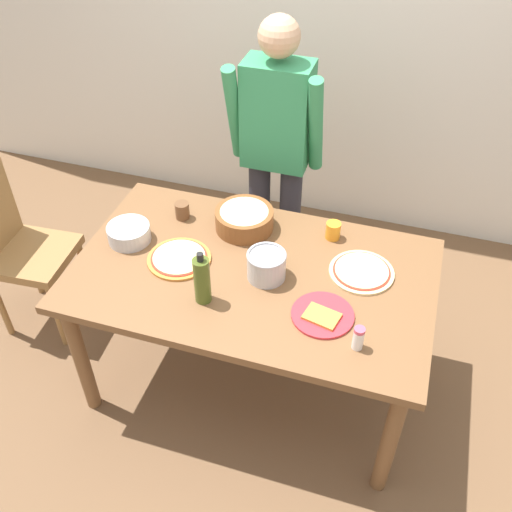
{
  "coord_description": "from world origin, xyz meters",
  "views": [
    {
      "loc": [
        0.58,
        -1.8,
        2.52
      ],
      "look_at": [
        0.0,
        0.05,
        0.81
      ],
      "focal_mm": 40.81,
      "sensor_mm": 36.0,
      "label": 1
    }
  ],
  "objects_px": {
    "plate_with_slice": "(322,315)",
    "steel_pot": "(266,265)",
    "person_cook": "(276,148)",
    "olive_oil_bottle": "(202,280)",
    "chair_wooden_left": "(18,244)",
    "popcorn_bowl": "(244,218)",
    "dining_table": "(253,286)",
    "cup_small_brown": "(182,211)",
    "pizza_cooked_on_tray": "(179,258)",
    "mixing_bowl_steel": "(129,233)",
    "cup_orange": "(333,230)",
    "pizza_raw_on_board": "(362,272)",
    "salt_shaker": "(358,338)"
  },
  "relations": [
    {
      "from": "plate_with_slice",
      "to": "popcorn_bowl",
      "type": "bearing_deg",
      "value": 136.8
    },
    {
      "from": "person_cook",
      "to": "pizza_raw_on_board",
      "type": "distance_m",
      "value": 0.86
    },
    {
      "from": "person_cook",
      "to": "cup_small_brown",
      "type": "distance_m",
      "value": 0.61
    },
    {
      "from": "plate_with_slice",
      "to": "steel_pot",
      "type": "xyz_separation_m",
      "value": [
        -0.29,
        0.16,
        0.06
      ]
    },
    {
      "from": "steel_pot",
      "to": "cup_small_brown",
      "type": "distance_m",
      "value": 0.59
    },
    {
      "from": "pizza_cooked_on_tray",
      "to": "popcorn_bowl",
      "type": "height_order",
      "value": "popcorn_bowl"
    },
    {
      "from": "pizza_raw_on_board",
      "to": "steel_pot",
      "type": "distance_m",
      "value": 0.43
    },
    {
      "from": "popcorn_bowl",
      "to": "steel_pot",
      "type": "relative_size",
      "value": 1.61
    },
    {
      "from": "chair_wooden_left",
      "to": "mixing_bowl_steel",
      "type": "distance_m",
      "value": 0.75
    },
    {
      "from": "pizza_raw_on_board",
      "to": "pizza_cooked_on_tray",
      "type": "xyz_separation_m",
      "value": [
        -0.81,
        -0.16,
        0.0
      ]
    },
    {
      "from": "person_cook",
      "to": "olive_oil_bottle",
      "type": "xyz_separation_m",
      "value": [
        -0.03,
        -0.98,
        -0.07
      ]
    },
    {
      "from": "salt_shaker",
      "to": "olive_oil_bottle",
      "type": "bearing_deg",
      "value": 174.58
    },
    {
      "from": "plate_with_slice",
      "to": "steel_pot",
      "type": "relative_size",
      "value": 1.5
    },
    {
      "from": "pizza_raw_on_board",
      "to": "mixing_bowl_steel",
      "type": "bearing_deg",
      "value": -174.82
    },
    {
      "from": "cup_small_brown",
      "to": "popcorn_bowl",
      "type": "bearing_deg",
      "value": 2.69
    },
    {
      "from": "pizza_cooked_on_tray",
      "to": "popcorn_bowl",
      "type": "distance_m",
      "value": 0.38
    },
    {
      "from": "olive_oil_bottle",
      "to": "cup_small_brown",
      "type": "relative_size",
      "value": 3.01
    },
    {
      "from": "olive_oil_bottle",
      "to": "person_cook",
      "type": "bearing_deg",
      "value": 88.09
    },
    {
      "from": "dining_table",
      "to": "plate_with_slice",
      "type": "distance_m",
      "value": 0.41
    },
    {
      "from": "popcorn_bowl",
      "to": "mixing_bowl_steel",
      "type": "xyz_separation_m",
      "value": [
        -0.49,
        -0.25,
        -0.02
      ]
    },
    {
      "from": "chair_wooden_left",
      "to": "cup_orange",
      "type": "relative_size",
      "value": 11.18
    },
    {
      "from": "plate_with_slice",
      "to": "salt_shaker",
      "type": "bearing_deg",
      "value": -35.7
    },
    {
      "from": "chair_wooden_left",
      "to": "popcorn_bowl",
      "type": "distance_m",
      "value": 1.24
    },
    {
      "from": "popcorn_bowl",
      "to": "cup_orange",
      "type": "height_order",
      "value": "popcorn_bowl"
    },
    {
      "from": "pizza_cooked_on_tray",
      "to": "mixing_bowl_steel",
      "type": "height_order",
      "value": "mixing_bowl_steel"
    },
    {
      "from": "olive_oil_bottle",
      "to": "steel_pot",
      "type": "xyz_separation_m",
      "value": [
        0.21,
        0.22,
        -0.05
      ]
    },
    {
      "from": "olive_oil_bottle",
      "to": "cup_orange",
      "type": "height_order",
      "value": "olive_oil_bottle"
    },
    {
      "from": "pizza_raw_on_board",
      "to": "cup_small_brown",
      "type": "bearing_deg",
      "value": 171.48
    },
    {
      "from": "person_cook",
      "to": "pizza_cooked_on_tray",
      "type": "height_order",
      "value": "person_cook"
    },
    {
      "from": "cup_small_brown",
      "to": "pizza_cooked_on_tray",
      "type": "bearing_deg",
      "value": -70.18
    },
    {
      "from": "olive_oil_bottle",
      "to": "dining_table",
      "type": "bearing_deg",
      "value": 57.3
    },
    {
      "from": "plate_with_slice",
      "to": "popcorn_bowl",
      "type": "relative_size",
      "value": 0.93
    },
    {
      "from": "plate_with_slice",
      "to": "steel_pot",
      "type": "height_order",
      "value": "steel_pot"
    },
    {
      "from": "chair_wooden_left",
      "to": "plate_with_slice",
      "type": "distance_m",
      "value": 1.71
    },
    {
      "from": "person_cook",
      "to": "steel_pot",
      "type": "xyz_separation_m",
      "value": [
        0.18,
        -0.77,
        -0.11
      ]
    },
    {
      "from": "pizza_raw_on_board",
      "to": "salt_shaker",
      "type": "relative_size",
      "value": 2.72
    },
    {
      "from": "person_cook",
      "to": "olive_oil_bottle",
      "type": "relative_size",
      "value": 6.33
    },
    {
      "from": "pizza_cooked_on_tray",
      "to": "plate_with_slice",
      "type": "xyz_separation_m",
      "value": [
        0.7,
        -0.15,
        -0.0
      ]
    },
    {
      "from": "mixing_bowl_steel",
      "to": "person_cook",
      "type": "bearing_deg",
      "value": 54.81
    },
    {
      "from": "olive_oil_bottle",
      "to": "cup_orange",
      "type": "xyz_separation_m",
      "value": [
        0.43,
        0.57,
        -0.07
      ]
    },
    {
      "from": "pizza_raw_on_board",
      "to": "mixing_bowl_steel",
      "type": "relative_size",
      "value": 1.44
    },
    {
      "from": "salt_shaker",
      "to": "plate_with_slice",
      "type": "bearing_deg",
      "value": 144.3
    },
    {
      "from": "plate_with_slice",
      "to": "cup_small_brown",
      "type": "height_order",
      "value": "cup_small_brown"
    },
    {
      "from": "dining_table",
      "to": "olive_oil_bottle",
      "type": "relative_size",
      "value": 6.25
    },
    {
      "from": "dining_table",
      "to": "steel_pot",
      "type": "relative_size",
      "value": 9.22
    },
    {
      "from": "steel_pot",
      "to": "cup_orange",
      "type": "height_order",
      "value": "steel_pot"
    },
    {
      "from": "person_cook",
      "to": "chair_wooden_left",
      "type": "xyz_separation_m",
      "value": [
        -1.21,
        -0.7,
        -0.4
      ]
    },
    {
      "from": "cup_small_brown",
      "to": "person_cook",
      "type": "bearing_deg",
      "value": 55.24
    },
    {
      "from": "pizza_cooked_on_tray",
      "to": "steel_pot",
      "type": "height_order",
      "value": "steel_pot"
    },
    {
      "from": "cup_orange",
      "to": "cup_small_brown",
      "type": "xyz_separation_m",
      "value": [
        -0.74,
        -0.07,
        0.0
      ]
    }
  ]
}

